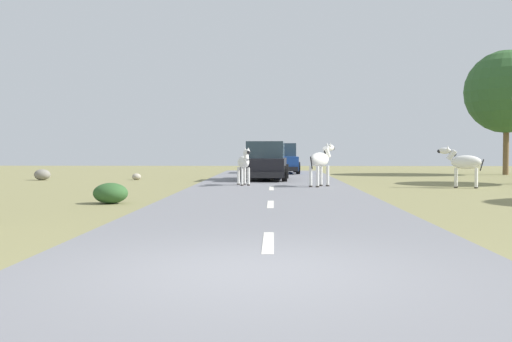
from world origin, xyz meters
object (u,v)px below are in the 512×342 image
Objects in this scene: car_1 at (266,162)px; rock_1 at (42,175)px; tree_4 at (507,92)px; bush_0 at (111,193)px; zebra_1 at (464,163)px; zebra_0 at (244,163)px; zebra_4 at (321,160)px; car_0 at (281,159)px; rock_0 at (137,177)px.

rock_1 is at bearing 1.19° from car_1.
car_1 is 15.59m from tree_4.
rock_1 is (-6.49, 11.70, -0.02)m from bush_0.
car_1 is (-7.39, 4.76, -0.08)m from zebra_1.
bush_0 is (-3.13, -7.22, -0.65)m from zebra_0.
zebra_4 is 0.23× the size of tree_4.
zebra_0 is 7.90m from bush_0.
car_0 is 4.83× the size of bush_0.
tree_4 is (12.66, -0.88, 3.83)m from car_0.
rock_0 is at bearing 89.58° from zebra_1.
tree_4 is (13.47, 6.85, 3.83)m from car_1.
zebra_4 is 3.93× the size of rock_0.
rock_0 is at bearing -2.86° from car_1.
car_0 is at bearing 46.15° from rock_0.
tree_4 is 25.15m from rock_1.
bush_0 is at bearing 141.83° from zebra_1.
zebra_4 reaches higher than zebra_1.
car_0 is at bearing 130.79° from zebra_4.
rock_0 is (-6.06, 0.59, -0.70)m from car_1.
tree_4 is at bearing -6.39° from zebra_1.
zebra_4 is at bearing 115.92° from car_1.
zebra_1 is at bearing -15.77° from rock_1.
rock_1 is (-23.87, -6.58, -4.42)m from tree_4.
rock_0 is at bearing -178.97° from zebra_4.
car_1 is 10.42m from rock_1.
zebra_4 is 0.37× the size of car_1.
zebra_1 is 14.49m from rock_0.
car_1 reaches higher than bush_0.
zebra_1 is 0.96× the size of zebra_4.
rock_1 is (-12.50, 5.16, -0.77)m from zebra_4.
bush_0 is at bearing -133.54° from tree_4.
zebra_1 is 0.36× the size of car_1.
zebra_0 is 0.35× the size of car_0.
tree_4 reaches higher than car_1.
zebra_0 is 1.67× the size of bush_0.
zebra_0 reaches higher than rock_1.
car_1 is at bearing 71.13° from bush_0.
tree_4 reaches higher than zebra_1.
bush_0 is 13.38m from rock_1.
car_0 is 7.77m from car_1.
rock_0 is at bearing 4.20° from rock_1.
zebra_1 is 1.74× the size of bush_0.
zebra_0 is at bearing -142.18° from tree_4.
zebra_4 is 5.33m from car_1.
zebra_1 is 3.80× the size of rock_0.
zebra_1 is 13.14m from bush_0.
bush_0 is (-6.01, -6.54, -0.75)m from zebra_4.
zebra_4 is (-5.29, -0.14, 0.09)m from zebra_1.
zebra_0 is 2.04× the size of rock_1.
bush_0 reaches higher than rock_1.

